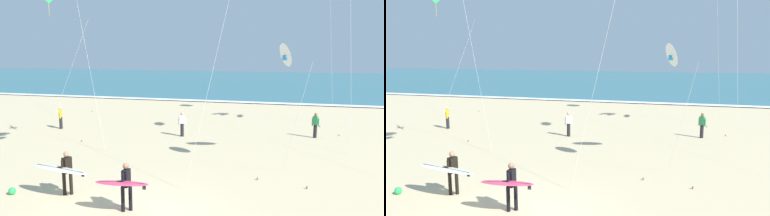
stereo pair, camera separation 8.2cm
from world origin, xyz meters
TOP-DOWN VIEW (x-y plane):
  - ocean_water at (0.00, 58.49)m, footprint 160.00×60.00m
  - shoreline_foam at (0.00, 28.79)m, footprint 160.00×1.31m
  - surfer_lead at (-3.27, 1.00)m, footprint 2.60×1.09m
  - surfer_trailing at (-0.42, 0.26)m, footprint 1.94×0.89m
  - kite_diamond_emerald_near at (-14.32, 16.24)m, footprint 2.08×3.70m
  - kite_delta_ivory_distant at (4.62, 6.27)m, footprint 1.48×2.65m
  - bystander_yellow_top at (-10.88, 11.93)m, footprint 0.30×0.46m
  - bystander_white_top at (-1.89, 11.89)m, footprint 0.50×0.22m
  - bystander_green_top at (6.37, 13.73)m, footprint 0.44×0.32m
  - beach_ball at (-5.31, 0.62)m, footprint 0.28×0.28m

SIDE VIEW (x-z plane):
  - ocean_water at x=0.00m, z-range 0.00..0.08m
  - shoreline_foam at x=0.00m, z-range 0.08..0.09m
  - beach_ball at x=-5.31m, z-range 0.00..0.28m
  - bystander_yellow_top at x=-10.88m, z-range 0.02..1.61m
  - bystander_white_top at x=-1.89m, z-range 0.02..1.61m
  - bystander_green_top at x=6.37m, z-range 0.02..1.61m
  - surfer_trailing at x=-0.42m, z-range 0.19..1.89m
  - surfer_lead at x=-3.27m, z-range 0.20..1.90m
  - kite_delta_ivory_distant at x=4.62m, z-range 2.37..8.20m
  - kite_diamond_emerald_near at x=-14.32m, z-range 4.29..14.84m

